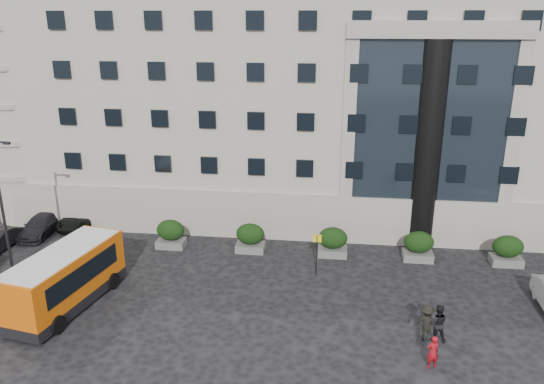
{
  "coord_description": "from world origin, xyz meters",
  "views": [
    {
      "loc": [
        6.34,
        -22.67,
        14.26
      ],
      "look_at": [
        2.95,
        4.88,
        5.0
      ],
      "focal_mm": 35.0,
      "sensor_mm": 36.0,
      "label": 1
    }
  ],
  "objects_px": {
    "minibus": "(64,277)",
    "pedestrian_b": "(438,323)",
    "hedge_e": "(507,250)",
    "pedestrian_a": "(433,352)",
    "hedge_a": "(171,234)",
    "bus_stop_sign": "(317,248)",
    "hedge_c": "(333,242)",
    "parked_car_d": "(81,217)",
    "hedge_b": "(250,237)",
    "parked_car_c": "(40,225)",
    "street_lamp": "(2,203)",
    "hedge_d": "(419,246)",
    "pedestrian_c": "(427,323)",
    "red_truck": "(58,173)"
  },
  "relations": [
    {
      "from": "minibus",
      "to": "pedestrian_b",
      "type": "height_order",
      "value": "minibus"
    },
    {
      "from": "hedge_e",
      "to": "pedestrian_a",
      "type": "relative_size",
      "value": 1.21
    },
    {
      "from": "hedge_a",
      "to": "bus_stop_sign",
      "type": "height_order",
      "value": "bus_stop_sign"
    },
    {
      "from": "bus_stop_sign",
      "to": "pedestrian_b",
      "type": "height_order",
      "value": "bus_stop_sign"
    },
    {
      "from": "hedge_c",
      "to": "parked_car_d",
      "type": "height_order",
      "value": "hedge_c"
    },
    {
      "from": "hedge_b",
      "to": "parked_car_c",
      "type": "relative_size",
      "value": 0.42
    },
    {
      "from": "street_lamp",
      "to": "parked_car_d",
      "type": "distance_m",
      "value": 8.48
    },
    {
      "from": "parked_car_c",
      "to": "hedge_c",
      "type": "bearing_deg",
      "value": -5.48
    },
    {
      "from": "hedge_e",
      "to": "parked_car_c",
      "type": "xyz_separation_m",
      "value": [
        -30.3,
        0.94,
        -0.29
      ]
    },
    {
      "from": "hedge_d",
      "to": "minibus",
      "type": "xyz_separation_m",
      "value": [
        -18.7,
        -7.77,
        0.72
      ]
    },
    {
      "from": "hedge_e",
      "to": "street_lamp",
      "type": "xyz_separation_m",
      "value": [
        -28.74,
        -4.8,
        3.44
      ]
    },
    {
      "from": "hedge_b",
      "to": "bus_stop_sign",
      "type": "xyz_separation_m",
      "value": [
        4.3,
        -2.8,
        0.8
      ]
    },
    {
      "from": "minibus",
      "to": "pedestrian_c",
      "type": "relative_size",
      "value": 4.24
    },
    {
      "from": "hedge_a",
      "to": "pedestrian_b",
      "type": "distance_m",
      "value": 17.56
    },
    {
      "from": "pedestrian_b",
      "to": "pedestrian_c",
      "type": "height_order",
      "value": "pedestrian_b"
    },
    {
      "from": "hedge_e",
      "to": "parked_car_c",
      "type": "relative_size",
      "value": 0.42
    },
    {
      "from": "hedge_a",
      "to": "hedge_e",
      "type": "height_order",
      "value": "same"
    },
    {
      "from": "pedestrian_b",
      "to": "red_truck",
      "type": "bearing_deg",
      "value": -29.6
    },
    {
      "from": "hedge_b",
      "to": "hedge_c",
      "type": "xyz_separation_m",
      "value": [
        5.2,
        0.0,
        0.0
      ]
    },
    {
      "from": "red_truck",
      "to": "parked_car_c",
      "type": "xyz_separation_m",
      "value": [
        3.49,
        -9.18,
        -0.9
      ]
    },
    {
      "from": "parked_car_d",
      "to": "hedge_d",
      "type": "bearing_deg",
      "value": -12.7
    },
    {
      "from": "hedge_a",
      "to": "hedge_b",
      "type": "xyz_separation_m",
      "value": [
        5.2,
        0.0,
        0.0
      ]
    },
    {
      "from": "hedge_a",
      "to": "pedestrian_c",
      "type": "bearing_deg",
      "value": -30.2
    },
    {
      "from": "street_lamp",
      "to": "parked_car_c",
      "type": "height_order",
      "value": "street_lamp"
    },
    {
      "from": "hedge_e",
      "to": "minibus",
      "type": "relative_size",
      "value": 0.25
    },
    {
      "from": "pedestrian_b",
      "to": "hedge_b",
      "type": "bearing_deg",
      "value": -36.61
    },
    {
      "from": "minibus",
      "to": "red_truck",
      "type": "xyz_separation_m",
      "value": [
        -9.88,
        17.89,
        -0.11
      ]
    },
    {
      "from": "hedge_c",
      "to": "bus_stop_sign",
      "type": "relative_size",
      "value": 0.73
    },
    {
      "from": "hedge_e",
      "to": "street_lamp",
      "type": "height_order",
      "value": "street_lamp"
    },
    {
      "from": "hedge_b",
      "to": "pedestrian_b",
      "type": "xyz_separation_m",
      "value": [
        10.09,
        -8.63,
        -0.01
      ]
    },
    {
      "from": "pedestrian_a",
      "to": "pedestrian_b",
      "type": "relative_size",
      "value": 0.83
    },
    {
      "from": "hedge_e",
      "to": "hedge_a",
      "type": "bearing_deg",
      "value": 180.0
    },
    {
      "from": "hedge_c",
      "to": "bus_stop_sign",
      "type": "xyz_separation_m",
      "value": [
        -0.9,
        -2.8,
        0.8
      ]
    },
    {
      "from": "hedge_c",
      "to": "minibus",
      "type": "xyz_separation_m",
      "value": [
        -13.5,
        -7.77,
        0.72
      ]
    },
    {
      "from": "street_lamp",
      "to": "hedge_d",
      "type": "bearing_deg",
      "value": 11.53
    },
    {
      "from": "parked_car_c",
      "to": "red_truck",
      "type": "bearing_deg",
      "value": 108.05
    },
    {
      "from": "street_lamp",
      "to": "bus_stop_sign",
      "type": "relative_size",
      "value": 3.17
    },
    {
      "from": "parked_car_d",
      "to": "hedge_b",
      "type": "bearing_deg",
      "value": -18.24
    },
    {
      "from": "hedge_a",
      "to": "red_truck",
      "type": "xyz_separation_m",
      "value": [
        -12.99,
        10.12,
        0.6
      ]
    },
    {
      "from": "parked_car_d",
      "to": "pedestrian_c",
      "type": "xyz_separation_m",
      "value": [
        22.31,
        -11.43,
        0.23
      ]
    },
    {
      "from": "hedge_d",
      "to": "red_truck",
      "type": "distance_m",
      "value": 30.33
    },
    {
      "from": "hedge_c",
      "to": "parked_car_d",
      "type": "distance_m",
      "value": 18.12
    },
    {
      "from": "parked_car_c",
      "to": "pedestrian_a",
      "type": "bearing_deg",
      "value": -28.42
    },
    {
      "from": "minibus",
      "to": "red_truck",
      "type": "distance_m",
      "value": 20.44
    },
    {
      "from": "street_lamp",
      "to": "parked_car_d",
      "type": "height_order",
      "value": "street_lamp"
    },
    {
      "from": "hedge_b",
      "to": "red_truck",
      "type": "distance_m",
      "value": 20.82
    },
    {
      "from": "hedge_a",
      "to": "street_lamp",
      "type": "relative_size",
      "value": 0.23
    },
    {
      "from": "parked_car_c",
      "to": "pedestrian_a",
      "type": "height_order",
      "value": "pedestrian_a"
    },
    {
      "from": "hedge_a",
      "to": "minibus",
      "type": "height_order",
      "value": "minibus"
    },
    {
      "from": "bus_stop_sign",
      "to": "pedestrian_b",
      "type": "bearing_deg",
      "value": -45.23
    }
  ]
}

